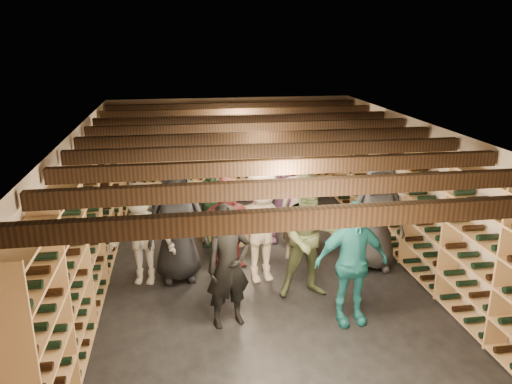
{
  "coord_description": "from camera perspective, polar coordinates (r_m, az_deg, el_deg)",
  "views": [
    {
      "loc": [
        -1.23,
        -7.35,
        3.74
      ],
      "look_at": [
        -0.03,
        0.2,
        1.34
      ],
      "focal_mm": 35.0,
      "sensor_mm": 36.0,
      "label": 1
    }
  ],
  "objects": [
    {
      "name": "person_9",
      "position": [
        7.9,
        -12.96,
        -4.73
      ],
      "size": [
        1.17,
        0.83,
        1.64
      ],
      "primitive_type": "imported",
      "rotation": [
        0.0,
        0.0,
        -0.23
      ],
      "color": "beige",
      "rests_on": "ground"
    },
    {
      "name": "ceiling",
      "position": [
        7.57,
        0.47,
        7.25
      ],
      "size": [
        5.5,
        8.0,
        0.01
      ],
      "primitive_type": "cube",
      "color": "beige",
      "rests_on": "walls"
    },
    {
      "name": "ground",
      "position": [
        8.34,
        0.43,
        -9.21
      ],
      "size": [
        8.0,
        8.0,
        0.0
      ],
      "primitive_type": "plane",
      "color": "black",
      "rests_on": "ground"
    },
    {
      "name": "person_7",
      "position": [
        8.59,
        5.01,
        -1.85
      ],
      "size": [
        0.72,
        0.52,
        1.82
      ],
      "primitive_type": "imported",
      "rotation": [
        0.0,
        0.0,
        -0.13
      ],
      "color": "slate",
      "rests_on": "ground"
    },
    {
      "name": "person_2",
      "position": [
        7.33,
        6.28,
        -5.17
      ],
      "size": [
        0.92,
        0.73,
        1.87
      ],
      "primitive_type": "imported",
      "rotation": [
        0.0,
        0.0,
        -0.02
      ],
      "color": "#56633E",
      "rests_on": "ground"
    },
    {
      "name": "crate_stack_right",
      "position": [
        9.37,
        -1.0,
        -3.83
      ],
      "size": [
        0.55,
        0.42,
        0.68
      ],
      "rotation": [
        0.0,
        0.0,
        0.18
      ],
      "color": "tan",
      "rests_on": "ground"
    },
    {
      "name": "walls",
      "position": [
        7.87,
        0.45,
        -1.38
      ],
      "size": [
        5.52,
        8.02,
        2.4
      ],
      "color": "#B8A48F",
      "rests_on": "ground"
    },
    {
      "name": "ceiling_joists",
      "position": [
        7.6,
        0.47,
        6.21
      ],
      "size": [
        5.4,
        7.12,
        0.18
      ],
      "color": "black",
      "rests_on": "ground"
    },
    {
      "name": "person_5",
      "position": [
        8.28,
        -3.24,
        -3.52
      ],
      "size": [
        1.49,
        0.64,
        1.56
      ],
      "primitive_type": "imported",
      "rotation": [
        0.0,
        0.0,
        0.13
      ],
      "color": "maroon",
      "rests_on": "ground"
    },
    {
      "name": "crate_loose",
      "position": [
        10.83,
        3.34,
        -2.31
      ],
      "size": [
        0.54,
        0.4,
        0.17
      ],
      "primitive_type": "cube",
      "rotation": [
        0.0,
        0.0,
        -0.15
      ],
      "color": "tan",
      "rests_on": "ground"
    },
    {
      "name": "person_3",
      "position": [
        7.75,
        0.69,
        -4.06
      ],
      "size": [
        1.25,
        0.84,
        1.8
      ],
      "primitive_type": "imported",
      "rotation": [
        0.0,
        0.0,
        0.16
      ],
      "color": "beige",
      "rests_on": "ground"
    },
    {
      "name": "person_12",
      "position": [
        8.41,
        13.64,
        -2.61
      ],
      "size": [
        1.0,
        0.74,
        1.86
      ],
      "primitive_type": "imported",
      "rotation": [
        0.0,
        0.0,
        -0.18
      ],
      "color": "#313035",
      "rests_on": "ground"
    },
    {
      "name": "person_1",
      "position": [
        6.63,
        -3.18,
        -8.49
      ],
      "size": [
        0.71,
        0.56,
        1.69
      ],
      "primitive_type": "imported",
      "rotation": [
        0.0,
        0.0,
        0.29
      ],
      "color": "black",
      "rests_on": "ground"
    },
    {
      "name": "wine_rack_left",
      "position": [
        7.93,
        -18.22,
        -3.11
      ],
      "size": [
        0.32,
        7.5,
        2.15
      ],
      "color": "tan",
      "rests_on": "ground"
    },
    {
      "name": "wine_rack_right",
      "position": [
        8.69,
        17.41,
        -1.24
      ],
      "size": [
        0.32,
        7.5,
        2.15
      ],
      "color": "tan",
      "rests_on": "ground"
    },
    {
      "name": "person_11",
      "position": [
        9.32,
        3.43,
        -0.52
      ],
      "size": [
        1.67,
        0.72,
        1.75
      ],
      "primitive_type": "imported",
      "rotation": [
        0.0,
        0.0,
        0.13
      ],
      "color": "#7E4F83",
      "rests_on": "ground"
    },
    {
      "name": "person_4",
      "position": [
        6.79,
        10.83,
        -7.97
      ],
      "size": [
        1.03,
        0.46,
        1.73
      ],
      "primitive_type": "imported",
      "rotation": [
        0.0,
        0.0,
        0.04
      ],
      "color": "#20787E",
      "rests_on": "ground"
    },
    {
      "name": "person_10",
      "position": [
        9.16,
        -5.15,
        -1.48
      ],
      "size": [
        0.93,
        0.41,
        1.56
      ],
      "primitive_type": "imported",
      "rotation": [
        0.0,
        0.0,
        -0.03
      ],
      "color": "#2B5032",
      "rests_on": "ground"
    },
    {
      "name": "wine_rack_back",
      "position": [
        11.56,
        -2.68,
        4.09
      ],
      "size": [
        4.7,
        0.3,
        2.15
      ],
      "color": "tan",
      "rests_on": "ground"
    },
    {
      "name": "person_0",
      "position": [
        7.88,
        -9.03,
        -3.49
      ],
      "size": [
        0.97,
        0.66,
        1.91
      ],
      "primitive_type": "imported",
      "rotation": [
        0.0,
        0.0,
        0.06
      ],
      "color": "black",
      "rests_on": "ground"
    },
    {
      "name": "crate_stack_left",
      "position": [
        9.54,
        -4.46,
        -3.5
      ],
      "size": [
        0.57,
        0.45,
        0.68
      ],
      "rotation": [
        0.0,
        0.0,
        -0.27
      ],
      "color": "tan",
      "rests_on": "ground"
    }
  ]
}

